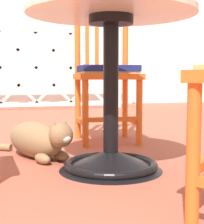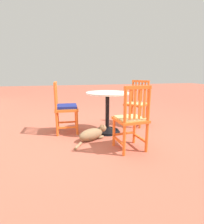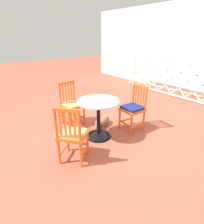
# 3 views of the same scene
# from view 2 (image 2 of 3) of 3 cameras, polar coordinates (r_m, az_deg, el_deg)

# --- Properties ---
(ground_plane) EXTENTS (24.00, 24.00, 0.00)m
(ground_plane) POSITION_cam_2_polar(r_m,az_deg,el_deg) (3.18, 1.06, -6.92)
(ground_plane) COLOR #AD5642
(cafe_table) EXTENTS (0.76, 0.76, 0.73)m
(cafe_table) POSITION_cam_2_polar(r_m,az_deg,el_deg) (3.18, 1.74, -1.59)
(cafe_table) COLOR black
(cafe_table) RESTS_ON ground_plane
(orange_chair_near_fence) EXTENTS (0.42, 0.42, 0.91)m
(orange_chair_near_fence) POSITION_cam_2_polar(r_m,az_deg,el_deg) (3.19, -11.85, 1.20)
(orange_chair_near_fence) COLOR orange
(orange_chair_near_fence) RESTS_ON ground_plane
(orange_chair_tucked_in) EXTENTS (0.43, 0.43, 0.91)m
(orange_chair_tucked_in) POSITION_cam_2_polar(r_m,az_deg,el_deg) (2.45, 9.45, -2.59)
(orange_chair_tucked_in) COLOR orange
(orange_chair_tucked_in) RESTS_ON ground_plane
(orange_chair_by_planter) EXTENTS (0.56, 0.56, 0.91)m
(orange_chair_by_planter) POSITION_cam_2_polar(r_m,az_deg,el_deg) (3.68, 11.23, 2.56)
(orange_chair_by_planter) COLOR orange
(orange_chair_by_planter) RESTS_ON ground_plane
(tabby_cat) EXTENTS (0.52, 0.60, 0.23)m
(tabby_cat) POSITION_cam_2_polar(r_m,az_deg,el_deg) (2.88, -2.96, -7.13)
(tabby_cat) COLOR #8E704C
(tabby_cat) RESTS_ON ground_plane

